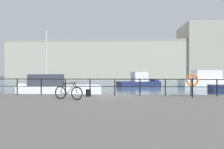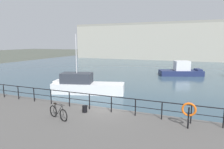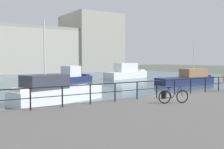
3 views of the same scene
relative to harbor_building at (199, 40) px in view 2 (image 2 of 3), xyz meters
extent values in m
plane|color=#4C5147|center=(-6.61, -55.33, -6.03)|extent=(240.00, 240.00, 0.00)
cube|color=#385160|center=(-6.61, -25.13, -6.02)|extent=(80.00, 60.00, 0.01)
cube|color=#B2AD9E|center=(-6.61, 0.01, -0.72)|extent=(64.42, 14.07, 10.61)
cube|color=gray|center=(-6.61, -6.72, 4.93)|extent=(64.42, 0.60, 0.70)
cube|color=navy|center=(-2.96, -33.32, -5.61)|extent=(7.21, 4.84, 0.82)
cube|color=silver|center=(-2.84, -33.27, -4.43)|extent=(2.81, 2.59, 1.53)
cube|color=navy|center=(-0.32, -32.31, -5.08)|extent=(1.41, 1.99, 0.24)
cube|color=white|center=(-11.29, -49.31, -5.48)|extent=(7.82, 4.03, 1.08)
cube|color=#333842|center=(-12.47, -49.64, -4.41)|extent=(3.56, 2.58, 1.07)
cube|color=white|center=(-14.34, -50.17, -4.82)|extent=(1.26, 1.62, 0.24)
cylinder|color=silver|center=(-12.47, -49.64, -1.84)|extent=(0.10, 0.10, 4.06)
cylinder|color=black|center=(-15.43, -56.08, -4.63)|extent=(0.07, 0.07, 1.05)
cylinder|color=black|center=(-13.84, -56.08, -4.63)|extent=(0.07, 0.07, 1.05)
cylinder|color=black|center=(-12.24, -56.08, -4.63)|extent=(0.07, 0.07, 1.05)
cylinder|color=black|center=(-10.64, -56.08, -4.63)|extent=(0.07, 0.07, 1.05)
cylinder|color=black|center=(-9.05, -56.08, -4.63)|extent=(0.07, 0.07, 1.05)
cylinder|color=black|center=(-7.45, -56.08, -4.63)|extent=(0.07, 0.07, 1.05)
cylinder|color=black|center=(-5.86, -56.08, -4.63)|extent=(0.07, 0.07, 1.05)
cylinder|color=black|center=(-4.26, -56.08, -4.63)|extent=(0.07, 0.07, 1.05)
cylinder|color=black|center=(-2.66, -56.08, -4.63)|extent=(0.07, 0.07, 1.05)
cylinder|color=black|center=(-1.07, -56.08, -4.63)|extent=(0.07, 0.07, 1.05)
cylinder|color=black|center=(0.53, -56.08, -4.63)|extent=(0.07, 0.07, 1.05)
cylinder|color=black|center=(-6.65, -56.08, -4.11)|extent=(23.94, 0.06, 0.06)
cylinder|color=black|center=(-6.65, -56.08, -4.58)|extent=(23.94, 0.04, 0.04)
torus|color=black|center=(-7.81, -58.51, -4.80)|extent=(0.70, 0.30, 0.72)
torus|color=black|center=(-8.80, -58.16, -4.80)|extent=(0.70, 0.30, 0.72)
cylinder|color=black|center=(-8.16, -58.39, -4.56)|extent=(0.53, 0.22, 0.66)
cylinder|color=black|center=(-8.50, -58.27, -4.59)|extent=(0.23, 0.11, 0.58)
cylinder|color=black|center=(-8.25, -58.35, -4.27)|extent=(0.69, 0.28, 0.11)
cylinder|color=black|center=(-8.60, -58.23, -4.84)|extent=(0.42, 0.18, 0.12)
cylinder|color=black|center=(-8.70, -58.19, -4.55)|extent=(0.25, 0.12, 0.51)
cylinder|color=black|center=(-7.86, -58.49, -4.52)|extent=(0.14, 0.08, 0.57)
cube|color=black|center=(-8.59, -58.23, -4.27)|extent=(0.24, 0.16, 0.05)
cylinder|color=black|center=(-7.91, -58.47, -4.19)|extent=(0.50, 0.20, 0.02)
cylinder|color=black|center=(-7.46, -56.72, -4.94)|extent=(0.32, 0.32, 0.44)
cylinder|color=black|center=(-1.19, -56.85, -4.58)|extent=(0.08, 0.08, 1.15)
torus|color=orange|center=(-1.19, -56.79, -4.14)|extent=(0.75, 0.11, 0.75)
camera|label=1|loc=(-5.25, -71.00, -3.63)|focal=37.57mm
camera|label=2|loc=(-1.13, -67.57, -0.68)|focal=32.14mm
camera|label=3|loc=(-19.08, -68.52, -2.78)|focal=42.78mm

